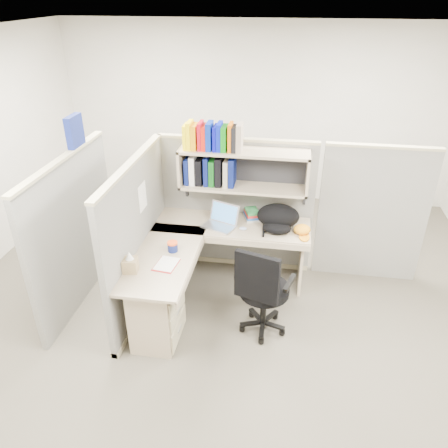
% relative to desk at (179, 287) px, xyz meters
% --- Properties ---
extents(ground, '(6.00, 6.00, 0.00)m').
position_rel_desk_xyz_m(ground, '(0.41, 0.29, -0.44)').
color(ground, '#3D392F').
rests_on(ground, ground).
extents(room_shell, '(6.00, 6.00, 6.00)m').
position_rel_desk_xyz_m(room_shell, '(0.41, 0.29, 1.18)').
color(room_shell, '#B3AFA2').
rests_on(room_shell, ground).
extents(cubicle, '(3.79, 1.84, 1.95)m').
position_rel_desk_xyz_m(cubicle, '(0.04, 0.74, 0.47)').
color(cubicle, '#5D5D59').
rests_on(cubicle, ground).
extents(desk, '(1.74, 1.75, 0.73)m').
position_rel_desk_xyz_m(desk, '(0.00, 0.00, 0.00)').
color(desk, tan).
rests_on(desk, ground).
extents(laptop, '(0.45, 0.45, 0.25)m').
position_rel_desk_xyz_m(laptop, '(0.27, 0.77, 0.42)').
color(laptop, '#B0AFB4').
rests_on(laptop, desk).
extents(backpack, '(0.54, 0.46, 0.27)m').
position_rel_desk_xyz_m(backpack, '(0.91, 0.81, 0.43)').
color(backpack, black).
rests_on(backpack, desk).
extents(orange_cap, '(0.23, 0.25, 0.10)m').
position_rel_desk_xyz_m(orange_cap, '(1.18, 0.78, 0.34)').
color(orange_cap, orange).
rests_on(orange_cap, desk).
extents(snack_canister, '(0.11, 0.11, 0.10)m').
position_rel_desk_xyz_m(snack_canister, '(-0.10, 0.20, 0.35)').
color(snack_canister, navy).
rests_on(snack_canister, desk).
extents(tissue_box, '(0.15, 0.15, 0.21)m').
position_rel_desk_xyz_m(tissue_box, '(-0.40, -0.20, 0.40)').
color(tissue_box, tan).
rests_on(tissue_box, desk).
extents(mouse, '(0.10, 0.08, 0.03)m').
position_rel_desk_xyz_m(mouse, '(0.54, 0.75, 0.31)').
color(mouse, '#94A6D3').
rests_on(mouse, desk).
extents(paper_cup, '(0.09, 0.09, 0.11)m').
position_rel_desk_xyz_m(paper_cup, '(0.41, 1.03, 0.34)').
color(paper_cup, white).
rests_on(paper_cup, desk).
extents(book_stack, '(0.23, 0.26, 0.11)m').
position_rel_desk_xyz_m(book_stack, '(0.61, 1.04, 0.34)').
color(book_stack, slate).
rests_on(book_stack, desk).
extents(loose_paper, '(0.22, 0.27, 0.00)m').
position_rel_desk_xyz_m(loose_paper, '(-0.10, -0.03, 0.29)').
color(loose_paper, silver).
rests_on(loose_paper, desk).
extents(task_chair, '(0.59, 0.54, 1.03)m').
position_rel_desk_xyz_m(task_chair, '(0.84, -0.03, -0.08)').
color(task_chair, black).
rests_on(task_chair, ground).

